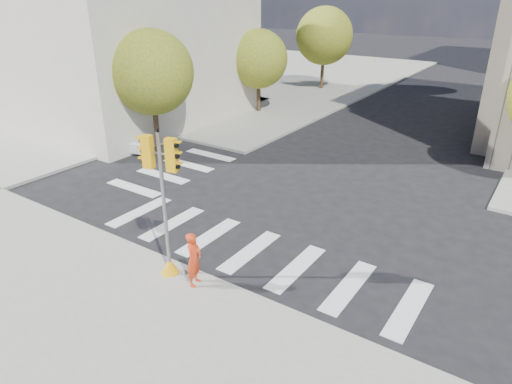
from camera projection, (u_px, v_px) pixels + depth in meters
ground at (283, 229)px, 16.95m from camera, size 160.00×160.00×0.00m
sidewalk_far_left at (247, 75)px, 46.84m from camera, size 28.00×40.00×0.15m
classical_building at (92, 17)px, 30.64m from camera, size 19.00×15.00×12.70m
tree_lw_near at (152, 73)px, 23.65m from camera, size 4.40×4.40×6.41m
tree_lw_mid at (259, 59)px, 31.39m from camera, size 4.00×4.00×5.77m
tree_lw_far at (324, 36)px, 38.63m from camera, size 4.80×4.80×6.95m
traffic_signal at (165, 216)px, 13.29m from camera, size 1.08×0.56×4.60m
photographer at (194, 259)px, 13.21m from camera, size 0.57×0.71×1.69m
planter_wall at (103, 143)px, 25.19m from camera, size 5.99×1.35×0.50m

